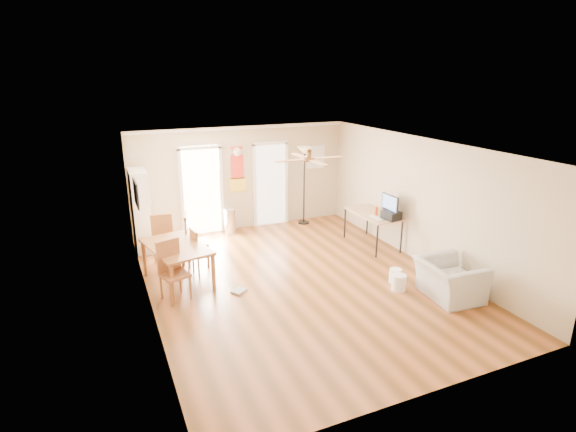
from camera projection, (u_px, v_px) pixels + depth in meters
name	position (u px, v px, depth m)	size (l,w,h in m)	color
floor	(300.00, 282.00, 8.64)	(7.00, 7.00, 0.00)	brown
ceiling	(302.00, 147.00, 7.85)	(5.50, 7.00, 0.00)	silver
wall_back	(242.00, 178.00, 11.30)	(5.50, 0.04, 2.60)	beige
wall_front	(429.00, 303.00, 5.18)	(5.50, 0.04, 2.60)	beige
wall_left	(146.00, 238.00, 7.20)	(0.04, 7.00, 2.60)	beige
wall_right	(421.00, 201.00, 9.28)	(0.04, 7.00, 2.60)	beige
crown_molding	(302.00, 149.00, 7.86)	(5.50, 7.00, 0.08)	white
kitchen_doorway	(202.00, 192.00, 10.97)	(0.90, 0.10, 2.10)	white
bathroom_doorway	(270.00, 185.00, 11.65)	(0.80, 0.10, 2.10)	white
wall_decal	(237.00, 169.00, 11.16)	(0.46, 0.03, 1.10)	red
ac_grille	(316.00, 157.00, 11.93)	(0.50, 0.04, 0.60)	white
framed_poster	(136.00, 193.00, 8.31)	(0.04, 0.66, 0.48)	black
ceiling_fan	(309.00, 159.00, 7.64)	(1.24, 1.24, 0.20)	#593819
bookshelf	(141.00, 211.00, 9.95)	(0.37, 0.83, 1.84)	silver
dining_table	(178.00, 264.00, 8.49)	(0.91, 1.52, 0.76)	brown
dining_chair_right_a	(198.00, 240.00, 9.27)	(0.45, 0.45, 1.09)	#A26034
dining_chair_right_b	(203.00, 251.00, 8.90)	(0.38, 0.38, 0.93)	#955D30
dining_chair_near	(175.00, 272.00, 7.82)	(0.43, 0.43, 1.05)	#A26134
dining_chair_far	(163.00, 236.00, 9.56)	(0.43, 0.43, 1.05)	olive
trash_can	(230.00, 221.00, 11.18)	(0.29, 0.29, 0.62)	silver
torchiere_lamp	(304.00, 186.00, 11.70)	(0.39, 0.39, 2.04)	black
computer_desk	(372.00, 229.00, 10.38)	(0.72, 1.44, 0.77)	tan
imac	(390.00, 206.00, 9.85)	(0.08, 0.56, 0.52)	black
keyboard	(376.00, 218.00, 9.91)	(0.13, 0.40, 0.01)	silver
printer	(391.00, 215.00, 9.81)	(0.31, 0.36, 0.19)	black
orange_bottle	(376.00, 211.00, 10.06)	(0.07, 0.07, 0.21)	#D34112
wastebasket_a	(395.00, 276.00, 8.58)	(0.23, 0.23, 0.27)	white
wastebasket_b	(399.00, 282.00, 8.26)	(0.26, 0.26, 0.30)	white
floor_cloth	(239.00, 291.00, 8.22)	(0.26, 0.20, 0.04)	gray
armchair	(449.00, 280.00, 7.93)	(1.06, 0.92, 0.69)	#AFAFAA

